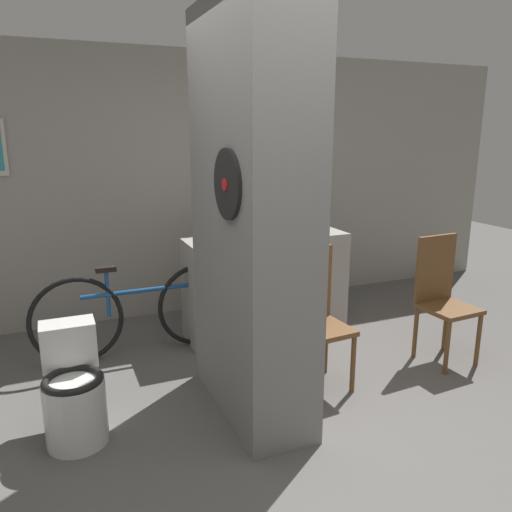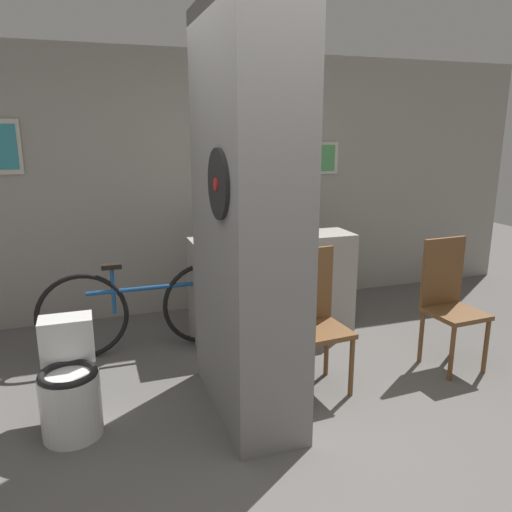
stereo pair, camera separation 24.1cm
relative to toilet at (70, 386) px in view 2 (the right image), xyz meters
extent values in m
plane|color=#5B5956|center=(1.10, -0.66, -0.30)|extent=(14.00, 14.00, 0.00)
cube|color=gray|center=(1.10, 1.97, 1.00)|extent=(8.00, 0.06, 2.60)
cube|color=beige|center=(2.60, 1.93, 1.25)|extent=(0.44, 0.02, 0.34)
cube|color=#4C9959|center=(2.60, 1.91, 1.25)|extent=(0.36, 0.01, 0.28)
cube|color=beige|center=(1.80, 1.93, 1.55)|extent=(0.28, 0.02, 0.38)
cube|color=#B24C8C|center=(1.80, 1.91, 1.55)|extent=(0.23, 0.01, 0.31)
cube|color=gray|center=(1.13, -0.08, 1.00)|extent=(0.45, 1.14, 2.60)
cylinder|color=black|center=(0.89, -0.31, 1.25)|extent=(0.03, 0.40, 0.40)
cylinder|color=red|center=(0.88, -0.31, 1.25)|extent=(0.01, 0.07, 0.07)
cube|color=gray|center=(1.75, 1.07, 0.16)|extent=(1.50, 0.44, 0.92)
cylinder|color=silver|center=(0.00, -0.06, -0.10)|extent=(0.36, 0.36, 0.40)
torus|color=black|center=(0.00, -0.06, 0.11)|extent=(0.35, 0.35, 0.04)
cube|color=silver|center=(0.00, 0.18, 0.24)|extent=(0.33, 0.20, 0.29)
cylinder|color=brown|center=(1.53, -0.22, -0.08)|extent=(0.04, 0.04, 0.44)
cylinder|color=brown|center=(1.87, -0.20, -0.08)|extent=(0.04, 0.04, 0.44)
cylinder|color=brown|center=(1.51, 0.12, -0.08)|extent=(0.04, 0.04, 0.44)
cylinder|color=brown|center=(1.84, 0.14, -0.08)|extent=(0.04, 0.04, 0.44)
cube|color=brown|center=(1.69, -0.04, 0.16)|extent=(0.42, 0.42, 0.04)
cube|color=brown|center=(1.67, 0.14, 0.45)|extent=(0.39, 0.06, 0.55)
cylinder|color=brown|center=(2.69, -0.24, -0.08)|extent=(0.04, 0.04, 0.44)
cylinder|color=brown|center=(3.03, -0.22, -0.08)|extent=(0.04, 0.04, 0.44)
cylinder|color=brown|center=(2.67, 0.09, -0.08)|extent=(0.04, 0.04, 0.44)
cylinder|color=brown|center=(3.01, 0.11, -0.08)|extent=(0.04, 0.04, 0.44)
cube|color=brown|center=(2.85, -0.06, 0.16)|extent=(0.42, 0.42, 0.04)
cube|color=brown|center=(2.84, 0.12, 0.45)|extent=(0.39, 0.05, 0.55)
torus|color=black|center=(0.08, 1.04, 0.07)|extent=(0.73, 0.04, 0.73)
torus|color=black|center=(1.10, 1.04, 0.07)|extent=(0.73, 0.04, 0.73)
cylinder|color=#194C8C|center=(0.59, 1.04, 0.26)|extent=(0.93, 0.04, 0.04)
cylinder|color=#194C8C|center=(0.34, 1.04, 0.26)|extent=(0.03, 0.03, 0.38)
cylinder|color=#194C8C|center=(1.05, 1.04, 0.26)|extent=(0.03, 0.03, 0.35)
cube|color=black|center=(0.34, 1.04, 0.47)|extent=(0.16, 0.06, 0.04)
cylinder|color=#262626|center=(1.05, 1.04, 0.43)|extent=(0.03, 0.42, 0.03)
cylinder|color=#19598C|center=(2.03, 1.13, 0.73)|extent=(0.06, 0.06, 0.20)
cylinder|color=#19598C|center=(2.03, 1.13, 0.87)|extent=(0.03, 0.03, 0.09)
sphere|color=#333333|center=(2.03, 1.13, 0.92)|extent=(0.03, 0.03, 0.03)
cylinder|color=#267233|center=(2.15, 1.07, 0.70)|extent=(0.08, 0.08, 0.16)
cylinder|color=#267233|center=(2.15, 1.07, 0.82)|extent=(0.03, 0.03, 0.07)
sphere|color=#333333|center=(2.15, 1.07, 0.86)|extent=(0.03, 0.03, 0.03)
camera|label=1|loc=(-0.03, -2.94, 1.54)|focal=35.00mm
camera|label=2|loc=(0.19, -3.03, 1.54)|focal=35.00mm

